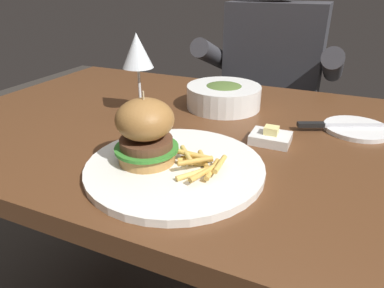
{
  "coord_description": "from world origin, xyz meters",
  "views": [
    {
      "loc": [
        0.27,
        -0.69,
        1.05
      ],
      "look_at": [
        0.04,
        -0.18,
        0.78
      ],
      "focal_mm": 32.0,
      "sensor_mm": 36.0,
      "label": 1
    }
  ],
  "objects_px": {
    "main_plate": "(175,167)",
    "bread_plate": "(357,129)",
    "table_knife": "(335,125)",
    "butter_dish": "(271,137)",
    "soup_bowl": "(224,96)",
    "diner_person": "(269,109)",
    "wine_glass": "(137,53)",
    "burger_sandwich": "(146,131)"
  },
  "relations": [
    {
      "from": "wine_glass",
      "to": "main_plate",
      "type": "bearing_deg",
      "value": -47.51
    },
    {
      "from": "wine_glass",
      "to": "table_knife",
      "type": "relative_size",
      "value": 1.0
    },
    {
      "from": "diner_person",
      "to": "bread_plate",
      "type": "bearing_deg",
      "value": -61.29
    },
    {
      "from": "burger_sandwich",
      "to": "wine_glass",
      "type": "bearing_deg",
      "value": 123.79
    },
    {
      "from": "diner_person",
      "to": "table_knife",
      "type": "bearing_deg",
      "value": -65.83
    },
    {
      "from": "wine_glass",
      "to": "butter_dish",
      "type": "height_order",
      "value": "wine_glass"
    },
    {
      "from": "burger_sandwich",
      "to": "bread_plate",
      "type": "bearing_deg",
      "value": 44.06
    },
    {
      "from": "bread_plate",
      "to": "table_knife",
      "type": "xyz_separation_m",
      "value": [
        -0.05,
        -0.02,
        0.01
      ]
    },
    {
      "from": "burger_sandwich",
      "to": "diner_person",
      "type": "relative_size",
      "value": 0.11
    },
    {
      "from": "table_knife",
      "to": "bread_plate",
      "type": "bearing_deg",
      "value": 23.91
    },
    {
      "from": "burger_sandwich",
      "to": "soup_bowl",
      "type": "xyz_separation_m",
      "value": [
        0.02,
        0.37,
        -0.04
      ]
    },
    {
      "from": "burger_sandwich",
      "to": "wine_glass",
      "type": "height_order",
      "value": "wine_glass"
    },
    {
      "from": "bread_plate",
      "to": "soup_bowl",
      "type": "height_order",
      "value": "soup_bowl"
    },
    {
      "from": "table_knife",
      "to": "butter_dish",
      "type": "relative_size",
      "value": 2.46
    },
    {
      "from": "main_plate",
      "to": "butter_dish",
      "type": "bearing_deg",
      "value": 55.06
    },
    {
      "from": "main_plate",
      "to": "wine_glass",
      "type": "height_order",
      "value": "wine_glass"
    },
    {
      "from": "main_plate",
      "to": "table_knife",
      "type": "bearing_deg",
      "value": 50.94
    },
    {
      "from": "butter_dish",
      "to": "diner_person",
      "type": "distance_m",
      "value": 0.74
    },
    {
      "from": "burger_sandwich",
      "to": "diner_person",
      "type": "distance_m",
      "value": 0.93
    },
    {
      "from": "burger_sandwich",
      "to": "butter_dish",
      "type": "relative_size",
      "value": 1.59
    },
    {
      "from": "diner_person",
      "to": "wine_glass",
      "type": "bearing_deg",
      "value": -107.38
    },
    {
      "from": "wine_glass",
      "to": "butter_dish",
      "type": "distance_m",
      "value": 0.37
    },
    {
      "from": "bread_plate",
      "to": "soup_bowl",
      "type": "relative_size",
      "value": 0.74
    },
    {
      "from": "burger_sandwich",
      "to": "soup_bowl",
      "type": "distance_m",
      "value": 0.37
    },
    {
      "from": "bread_plate",
      "to": "diner_person",
      "type": "height_order",
      "value": "diner_person"
    },
    {
      "from": "wine_glass",
      "to": "table_knife",
      "type": "distance_m",
      "value": 0.49
    },
    {
      "from": "bread_plate",
      "to": "table_knife",
      "type": "bearing_deg",
      "value": -156.09
    },
    {
      "from": "soup_bowl",
      "to": "diner_person",
      "type": "relative_size",
      "value": 0.17
    },
    {
      "from": "soup_bowl",
      "to": "main_plate",
      "type": "bearing_deg",
      "value": -84.72
    },
    {
      "from": "butter_dish",
      "to": "burger_sandwich",
      "type": "bearing_deg",
      "value": -133.13
    },
    {
      "from": "main_plate",
      "to": "burger_sandwich",
      "type": "bearing_deg",
      "value": -171.39
    },
    {
      "from": "burger_sandwich",
      "to": "soup_bowl",
      "type": "relative_size",
      "value": 0.66
    },
    {
      "from": "wine_glass",
      "to": "bread_plate",
      "type": "xyz_separation_m",
      "value": [
        0.51,
        0.1,
        -0.15
      ]
    },
    {
      "from": "wine_glass",
      "to": "soup_bowl",
      "type": "relative_size",
      "value": 1.02
    },
    {
      "from": "wine_glass",
      "to": "butter_dish",
      "type": "bearing_deg",
      "value": -7.42
    },
    {
      "from": "main_plate",
      "to": "burger_sandwich",
      "type": "distance_m",
      "value": 0.08
    },
    {
      "from": "bread_plate",
      "to": "butter_dish",
      "type": "distance_m",
      "value": 0.22
    },
    {
      "from": "main_plate",
      "to": "bread_plate",
      "type": "distance_m",
      "value": 0.45
    },
    {
      "from": "wine_glass",
      "to": "soup_bowl",
      "type": "distance_m",
      "value": 0.25
    },
    {
      "from": "main_plate",
      "to": "diner_person",
      "type": "bearing_deg",
      "value": 90.49
    },
    {
      "from": "burger_sandwich",
      "to": "table_knife",
      "type": "bearing_deg",
      "value": 46.31
    },
    {
      "from": "main_plate",
      "to": "table_knife",
      "type": "height_order",
      "value": "table_knife"
    }
  ]
}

